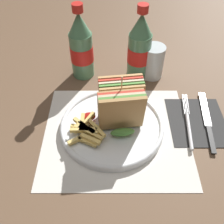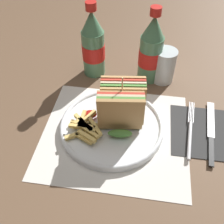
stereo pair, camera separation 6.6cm
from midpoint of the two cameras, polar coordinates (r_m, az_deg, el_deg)
name	(u,v)px [view 2 (the right image)]	position (r m, az deg, el deg)	size (l,w,h in m)	color
ground_plane	(112,125)	(0.69, 2.86, -3.00)	(4.00, 4.00, 0.00)	brown
placemat	(115,134)	(0.67, 3.50, -4.89)	(0.36, 0.33, 0.00)	silver
plate_main	(111,126)	(0.67, 2.57, -3.13)	(0.26, 0.26, 0.02)	white
club_sandwich	(122,106)	(0.63, 5.09, 1.07)	(0.12, 0.12, 0.14)	tan
fries_pile	(85,127)	(0.64, -2.97, -3.45)	(0.09, 0.10, 0.02)	#E5C166
ketchup_blob	(90,114)	(0.68, -1.94, -0.60)	(0.03, 0.03, 0.01)	maroon
napkin	(200,131)	(0.72, 21.18, -4.04)	(0.15, 0.17, 0.00)	#2D2D2D
fork	(190,134)	(0.69, 19.28, -4.68)	(0.03, 0.20, 0.01)	silver
knife	(211,132)	(0.72, 23.25, -4.17)	(0.04, 0.21, 0.00)	black
coke_bottle_near	(93,45)	(0.80, -1.68, 14.24)	(0.07, 0.07, 0.23)	#4C7F5B
coke_bottle_far	(151,51)	(0.78, 10.94, 12.85)	(0.07, 0.07, 0.23)	#4C7F5B
glass_near	(164,68)	(0.82, 13.53, 9.24)	(0.07, 0.07, 0.10)	silver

